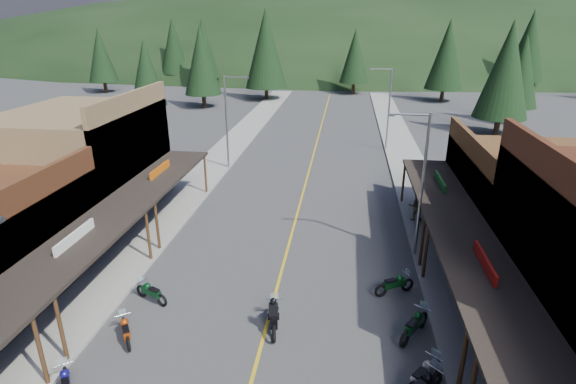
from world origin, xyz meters
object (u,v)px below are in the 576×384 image
(pine_9, at_px, (521,71))
(pine_2, at_px, (266,49))
(streetlight_1, at_px, (228,118))
(pine_3, at_px, (355,56))
(bike_east_9, at_px, (395,283))
(pine_1, at_px, (203,48))
(streetlight_3, at_px, (388,105))
(bike_west_8, at_px, (151,291))
(streetlight_2, at_px, (420,180))
(pine_5, at_px, (529,46))
(bike_east_7, at_px, (423,374))
(pedestrian_east_b, at_px, (416,206))
(pine_8, at_px, (146,74))
(bike_east_8, at_px, (415,324))
(pine_4, at_px, (447,54))
(pine_7, at_px, (174,46))
(shop_west_3, at_px, (85,163))
(bike_west_6, at_px, (66,383))
(pine_10, at_px, (201,60))
(shop_east_3, at_px, (527,198))
(bike_west_7, at_px, (126,329))
(rider_on_bike, at_px, (274,316))
(pine_0, at_px, (101,55))
(pine_11, at_px, (506,70))

(pine_9, bearing_deg, pine_2, 159.08)
(streetlight_1, bearing_deg, pine_3, 76.02)
(bike_east_9, bearing_deg, pine_1, 176.56)
(streetlight_3, relative_size, bike_west_8, 4.14)
(streetlight_2, bearing_deg, pine_5, 67.09)
(bike_east_7, relative_size, pedestrian_east_b, 1.13)
(pine_8, bearing_deg, bike_east_8, -54.17)
(streetlight_2, bearing_deg, pine_4, 78.01)
(pine_1, height_order, pine_8, pine_1)
(pine_3, distance_m, pine_4, 15.25)
(streetlight_3, bearing_deg, bike_east_8, -91.58)
(pine_1, xyz_separation_m, pine_9, (48.00, -25.00, -0.86))
(pine_4, xyz_separation_m, pine_9, (6.00, -15.00, -0.86))
(pine_5, height_order, pine_7, pine_5)
(pine_3, xyz_separation_m, pedestrian_east_b, (3.68, -53.35, -5.38))
(shop_west_3, distance_m, pine_4, 58.27)
(bike_west_8, height_order, bike_east_7, bike_east_7)
(bike_west_6, relative_size, pedestrian_east_b, 1.02)
(streetlight_2, bearing_deg, bike_west_8, -154.46)
(bike_west_8, height_order, pedestrian_east_b, pedestrian_east_b)
(pine_1, bearing_deg, pine_7, 143.13)
(pine_10, bearing_deg, streetlight_3, -38.71)
(shop_east_3, xyz_separation_m, bike_east_8, (-7.60, -10.28, -1.89))
(shop_east_3, xyz_separation_m, pine_4, (4.25, 48.70, 4.70))
(shop_east_3, bearing_deg, bike_west_8, -154.34)
(pine_5, height_order, bike_east_9, pine_5)
(bike_east_9, bearing_deg, pine_4, 139.88)
(pine_2, xyz_separation_m, pedestrian_east_b, (17.68, -45.35, -6.89))
(bike_west_6, relative_size, bike_west_7, 1.03)
(bike_west_7, height_order, bike_east_9, bike_east_9)
(pine_10, xyz_separation_m, rider_on_bike, (18.37, -49.25, -6.11))
(bike_west_8, height_order, bike_east_9, bike_east_9)
(streetlight_1, relative_size, bike_west_8, 4.14)
(bike_east_8, bearing_deg, pine_1, 147.23)
(streetlight_2, bearing_deg, pine_0, 131.01)
(shop_west_3, height_order, bike_west_7, shop_west_3)
(pine_0, height_order, bike_east_9, pine_0)
(streetlight_2, xyz_separation_m, pine_4, (11.05, 52.00, 2.78))
(pine_7, xyz_separation_m, bike_east_9, (37.63, -71.90, -6.65))
(pine_1, distance_m, bike_west_6, 76.14)
(streetlight_1, distance_m, pine_4, 45.54)
(pedestrian_east_b, bearing_deg, pine_0, -48.97)
(bike_west_8, relative_size, rider_on_bike, 0.84)
(bike_west_7, bearing_deg, pine_3, 48.98)
(streetlight_1, bearing_deg, shop_east_3, -27.33)
(pine_2, distance_m, bike_east_7, 62.34)
(bike_west_7, bearing_deg, pine_4, 35.92)
(pine_3, xyz_separation_m, pine_10, (-22.00, -16.00, 0.30))
(streetlight_1, height_order, pine_11, pine_11)
(bike_west_7, height_order, rider_on_bike, rider_on_bike)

